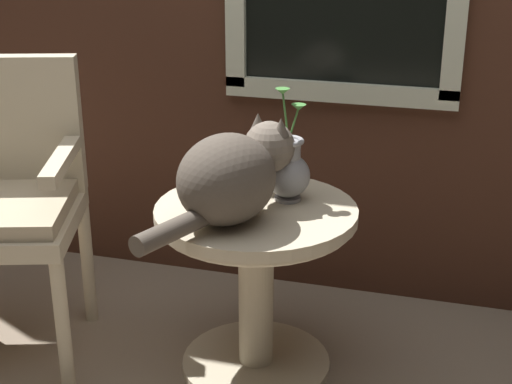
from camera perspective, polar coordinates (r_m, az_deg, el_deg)
name	(u,v)px	position (r m, az deg, el deg)	size (l,w,h in m)	color
ground_plane	(191,384)	(2.49, -4.87, -14.13)	(6.00, 6.00, 0.00)	gray
wicker_side_table	(256,260)	(2.37, 0.00, -5.14)	(0.62, 0.62, 0.56)	beige
cat	(232,175)	(2.16, -1.82, 1.24)	(0.36, 0.60, 0.27)	brown
pewter_vase_with_ivy	(288,170)	(2.32, 2.42, 1.65)	(0.14, 0.14, 0.35)	#99999E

